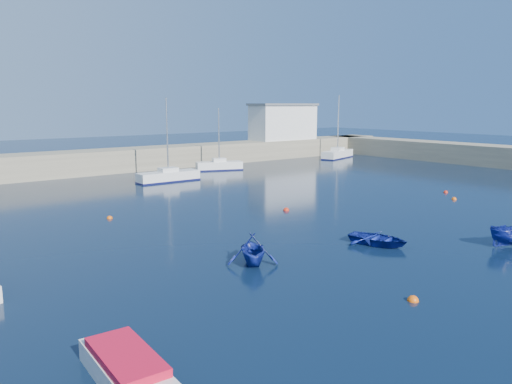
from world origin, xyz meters
TOP-DOWN VIEW (x-y plane):
  - ground at (0.00, 0.00)m, footprint 220.00×220.00m
  - back_wall at (0.00, 46.00)m, footprint 96.00×4.50m
  - right_arm at (44.00, 32.00)m, footprint 4.50×32.00m
  - harbor_office at (30.00, 46.00)m, footprint 10.00×4.00m
  - sailboat_6 at (5.01, 35.19)m, footprint 6.45×1.84m
  - sailboat_7 at (14.10, 39.41)m, footprint 5.66×3.36m
  - sailboat_8 at (35.37, 40.01)m, footprint 7.17×4.00m
  - motorboat_0 at (-13.95, 2.62)m, footprint 1.66×4.20m
  - dinghy_center at (2.92, 7.15)m, footprint 3.19×3.83m
  - dinghy_left at (-4.69, 8.79)m, footprint 3.65×3.78m
  - buoy_0 at (-2.51, 1.15)m, footprint 0.46×0.46m
  - buoy_1 at (5.00, 17.18)m, footprint 0.46×0.46m
  - buoy_2 at (18.82, 11.87)m, footprint 0.42×0.42m
  - buoy_3 at (-6.28, 22.74)m, footprint 0.40×0.40m
  - buoy_4 at (21.24, 14.08)m, footprint 0.40×0.40m

SIDE VIEW (x-z plane):
  - ground at x=0.00m, z-range 0.00..0.00m
  - buoy_0 at x=-2.51m, z-range -0.23..0.23m
  - buoy_1 at x=5.00m, z-range -0.23..0.23m
  - buoy_2 at x=18.82m, z-range -0.21..0.21m
  - buoy_3 at x=-6.28m, z-range -0.20..0.20m
  - buoy_4 at x=21.24m, z-range -0.20..0.20m
  - dinghy_center at x=2.92m, z-range 0.00..0.68m
  - motorboat_0 at x=-13.95m, z-range -0.03..0.90m
  - sailboat_6 at x=5.01m, z-range -3.64..4.78m
  - sailboat_7 at x=14.10m, z-range -3.08..4.24m
  - sailboat_8 at x=35.37m, z-range -3.91..5.17m
  - dinghy_left at x=-4.69m, z-range 0.00..1.53m
  - back_wall at x=0.00m, z-range 0.00..2.60m
  - right_arm at x=44.00m, z-range 0.00..2.60m
  - harbor_office at x=30.00m, z-range 2.60..7.60m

